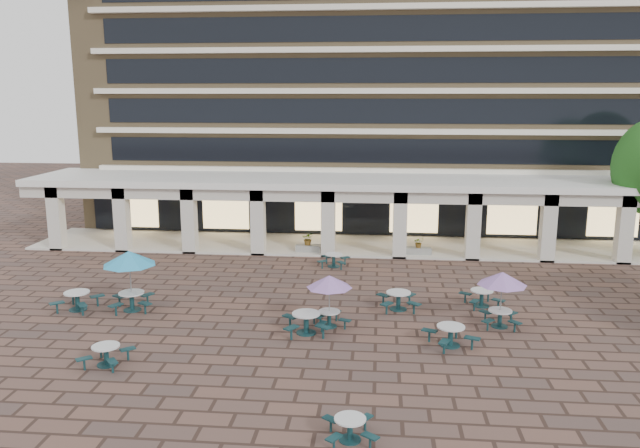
{
  "coord_description": "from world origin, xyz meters",
  "views": [
    {
      "loc": [
        0.86,
        -23.66,
        9.46
      ],
      "look_at": [
        -1.7,
        3.0,
        3.89
      ],
      "focal_mm": 35.0,
      "sensor_mm": 36.0,
      "label": 1
    }
  ],
  "objects_px": {
    "picnic_table_1": "(350,427)",
    "picnic_table_4": "(129,260)",
    "planter_left": "(308,245)",
    "planter_right": "(419,249)"
  },
  "relations": [
    {
      "from": "picnic_table_1",
      "to": "planter_left",
      "type": "bearing_deg",
      "value": 90.3
    },
    {
      "from": "picnic_table_4",
      "to": "picnic_table_1",
      "type": "bearing_deg",
      "value": -59.68
    },
    {
      "from": "picnic_table_1",
      "to": "picnic_table_4",
      "type": "distance_m",
      "value": 14.27
    },
    {
      "from": "picnic_table_1",
      "to": "planter_right",
      "type": "height_order",
      "value": "planter_right"
    },
    {
      "from": "planter_right",
      "to": "picnic_table_1",
      "type": "bearing_deg",
      "value": -98.49
    },
    {
      "from": "picnic_table_4",
      "to": "planter_right",
      "type": "distance_m",
      "value": 17.36
    },
    {
      "from": "planter_right",
      "to": "picnic_table_4",
      "type": "bearing_deg",
      "value": -140.53
    },
    {
      "from": "picnic_table_1",
      "to": "planter_right",
      "type": "relative_size",
      "value": 1.12
    },
    {
      "from": "picnic_table_4",
      "to": "planter_left",
      "type": "xyz_separation_m",
      "value": [
        6.67,
        10.97,
        -1.77
      ]
    },
    {
      "from": "picnic_table_1",
      "to": "picnic_table_4",
      "type": "xyz_separation_m",
      "value": [
        -10.22,
        9.77,
        1.9
      ]
    }
  ]
}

